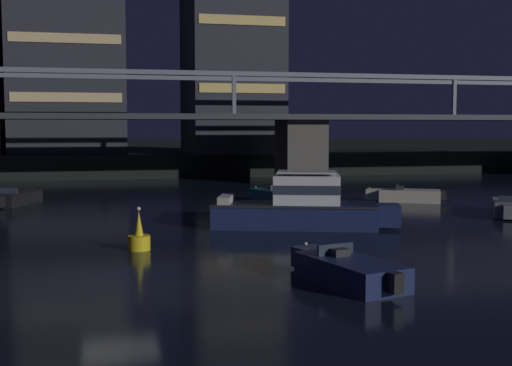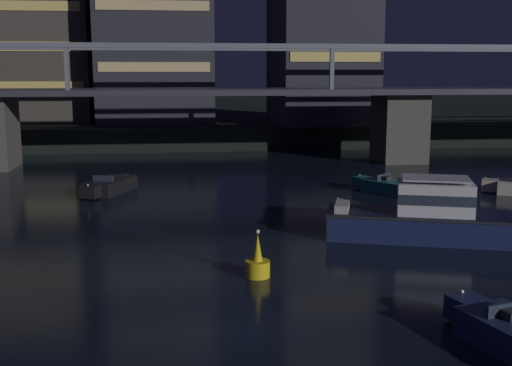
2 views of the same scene
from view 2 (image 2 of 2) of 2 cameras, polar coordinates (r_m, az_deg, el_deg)
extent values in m
plane|color=black|center=(18.90, -0.70, -12.96)|extent=(400.00, 400.00, 0.00)
cube|color=black|center=(98.97, -5.90, 6.25)|extent=(240.00, 80.00, 2.20)
cube|color=#4C4944|center=(54.07, 12.65, 4.83)|extent=(3.60, 4.40, 5.55)
cube|color=#33333D|center=(50.81, -4.88, 8.11)|extent=(103.21, 6.40, 0.45)
cube|color=slate|center=(47.93, -4.81, 12.10)|extent=(103.21, 0.36, 0.36)
cube|color=slate|center=(53.72, -5.06, 11.86)|extent=(103.21, 0.36, 0.36)
cube|color=slate|center=(48.49, -16.51, 9.82)|extent=(0.30, 0.30, 3.20)
cube|color=slate|center=(49.24, 6.78, 10.15)|extent=(0.30, 0.30, 3.20)
cube|color=#423D38|center=(70.71, -19.49, 12.78)|extent=(12.46, 9.73, 18.71)
cube|color=#F2D172|center=(65.81, -20.12, 8.10)|extent=(11.46, 0.10, 0.90)
cube|color=#F2D172|center=(65.83, -20.32, 11.35)|extent=(11.46, 0.10, 0.90)
cube|color=#F2D172|center=(66.07, -20.52, 14.59)|extent=(11.46, 0.10, 0.90)
cube|color=beige|center=(60.95, -9.03, 10.18)|extent=(10.31, 0.10, 0.90)
cube|color=beige|center=(61.24, -9.18, 15.37)|extent=(10.31, 0.10, 0.90)
cube|color=#F2D172|center=(60.00, 7.11, 11.10)|extent=(8.44, 0.10, 0.90)
cube|color=#19234C|center=(29.29, 14.35, -3.71)|extent=(8.41, 4.92, 1.20)
cube|color=black|center=(29.16, 14.40, -2.66)|extent=(8.51, 5.02, 0.10)
cube|color=white|center=(29.06, 15.64, -1.25)|extent=(3.69, 2.98, 1.40)
cube|color=#283342|center=(29.05, 15.65, -1.16)|extent=(3.74, 3.03, 0.44)
cube|color=silver|center=(28.91, 15.72, 0.40)|extent=(3.32, 2.68, 0.08)
cube|color=#B7B2A8|center=(29.09, 7.72, -2.01)|extent=(1.21, 2.16, 0.36)
cube|color=beige|center=(41.87, 20.09, -0.17)|extent=(1.25, 1.29, 0.70)
sphere|color=#33D84C|center=(41.80, 19.78, 0.43)|extent=(0.12, 0.12, 0.12)
cube|color=#19234C|center=(20.21, 18.28, -10.55)|extent=(1.19, 1.13, 0.70)
cube|color=#283342|center=(18.96, 21.45, -10.41)|extent=(1.33, 0.45, 0.36)
sphere|color=beige|center=(20.25, 17.89, -9.20)|extent=(0.12, 0.12, 0.12)
cube|color=black|center=(40.42, -12.85, -0.22)|extent=(3.15, 4.30, 0.80)
cube|color=black|center=(38.35, -14.55, -0.76)|extent=(1.26, 1.21, 0.70)
cube|color=#283342|center=(39.59, -13.46, 0.39)|extent=(1.29, 0.61, 0.36)
cube|color=#262628|center=(39.82, -13.29, 0.37)|extent=(0.67, 0.58, 0.24)
cube|color=black|center=(42.29, -11.48, 0.40)|extent=(0.47, 0.47, 0.60)
sphere|color=beige|center=(38.06, -14.76, -0.19)|extent=(0.12, 0.12, 0.12)
cube|color=#196066|center=(39.54, 12.24, -0.42)|extent=(3.76, 4.22, 0.80)
cube|color=#196066|center=(40.92, 9.48, 0.08)|extent=(1.33, 1.31, 0.70)
cube|color=#283342|center=(39.92, 11.27, 0.55)|extent=(1.15, 0.88, 0.36)
cube|color=#262628|center=(39.79, 11.56, 0.42)|extent=(0.69, 0.65, 0.24)
cube|color=black|center=(38.37, 14.89, -0.70)|extent=(0.50, 0.50, 0.60)
sphere|color=#33D84C|center=(41.00, 9.22, 0.72)|extent=(0.12, 0.12, 0.12)
cylinder|color=yellow|center=(23.35, 0.15, -7.64)|extent=(0.90, 0.90, 0.60)
cone|color=yellow|center=(23.12, 0.15, -5.75)|extent=(0.36, 0.36, 1.00)
sphere|color=#F2EAB2|center=(22.97, 0.15, -4.36)|extent=(0.16, 0.16, 0.16)
camera|label=1|loc=(5.42, 151.82, -34.86)|focal=46.39mm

